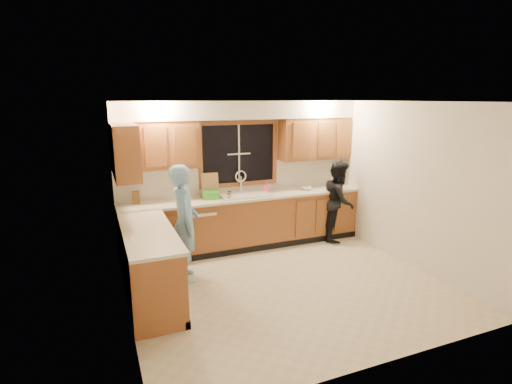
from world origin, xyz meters
TOP-DOWN VIEW (x-y plane):
  - floor at (0.00, 0.00)m, footprint 4.20×4.20m
  - ceiling at (0.00, 0.00)m, footprint 4.20×4.20m
  - wall_back at (0.00, 1.90)m, footprint 4.20×0.00m
  - wall_left at (-2.10, 0.00)m, footprint 0.00×3.80m
  - wall_right at (2.10, 0.00)m, footprint 0.00×3.80m
  - base_cabinets_back at (0.00, 1.60)m, footprint 4.20×0.60m
  - base_cabinets_left at (-1.80, 0.35)m, footprint 0.60×1.90m
  - countertop_back at (0.00, 1.58)m, footprint 4.20×0.63m
  - countertop_left at (-1.79, 0.35)m, footprint 0.63×1.90m
  - upper_cabinets_left at (-1.43, 1.73)m, footprint 1.35×0.33m
  - upper_cabinets_right at (1.43, 1.73)m, footprint 1.35×0.33m
  - upper_cabinets_return at (-1.94, 1.12)m, footprint 0.33×0.90m
  - soffit at (0.00, 1.72)m, footprint 4.20×0.35m
  - window_frame at (0.00, 1.89)m, footprint 1.44×0.03m
  - sink at (0.00, 1.60)m, footprint 0.86×0.52m
  - dishwasher at (-0.85, 1.59)m, footprint 0.60×0.56m
  - stove at (-1.80, -0.22)m, footprint 0.58×0.75m
  - man at (-1.24, 0.72)m, footprint 0.47×0.65m
  - woman at (1.71, 1.30)m, footprint 0.87×0.90m
  - knife_block at (-1.78, 1.77)m, footprint 0.11×0.09m
  - cutting_board at (-0.55, 1.82)m, footprint 0.30×0.13m
  - dish_crate at (-0.60, 1.62)m, footprint 0.32×0.30m
  - soap_bottle at (0.43, 1.68)m, footprint 0.09×0.09m
  - bowl at (1.18, 1.58)m, footprint 0.26×0.26m
  - can_left at (-0.35, 1.40)m, footprint 0.07×0.07m
  - can_right at (-0.32, 1.47)m, footprint 0.07×0.07m

SIDE VIEW (x-z plane):
  - floor at x=0.00m, z-range 0.00..0.00m
  - dishwasher at x=-0.85m, z-range 0.00..0.82m
  - base_cabinets_back at x=0.00m, z-range 0.00..0.88m
  - base_cabinets_left at x=-1.80m, z-range 0.00..0.88m
  - stove at x=-1.80m, z-range 0.00..0.90m
  - woman at x=1.71m, z-range 0.00..1.46m
  - man at x=-1.24m, z-range 0.00..1.67m
  - sink at x=0.00m, z-range 0.58..1.15m
  - countertop_back at x=0.00m, z-range 0.88..0.92m
  - countertop_left at x=-1.79m, z-range 0.88..0.92m
  - bowl at x=1.18m, z-range 0.92..0.97m
  - can_left at x=-0.35m, z-range 0.92..1.03m
  - dish_crate at x=-0.60m, z-range 0.92..1.05m
  - can_right at x=-0.32m, z-range 0.92..1.05m
  - soap_bottle at x=0.43m, z-range 0.92..1.11m
  - knife_block at x=-1.78m, z-range 0.92..1.12m
  - cutting_board at x=-0.55m, z-range 0.92..1.31m
  - wall_back at x=0.00m, z-range -0.85..3.35m
  - wall_left at x=-2.10m, z-range -0.65..3.15m
  - wall_right at x=2.10m, z-range -0.65..3.15m
  - window_frame at x=0.00m, z-range 1.03..2.17m
  - upper_cabinets_left at x=-1.43m, z-range 1.45..2.20m
  - upper_cabinets_right at x=1.43m, z-range 1.45..2.20m
  - upper_cabinets_return at x=-1.94m, z-range 1.45..2.20m
  - soffit at x=0.00m, z-range 2.20..2.50m
  - ceiling at x=0.00m, z-range 2.50..2.50m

